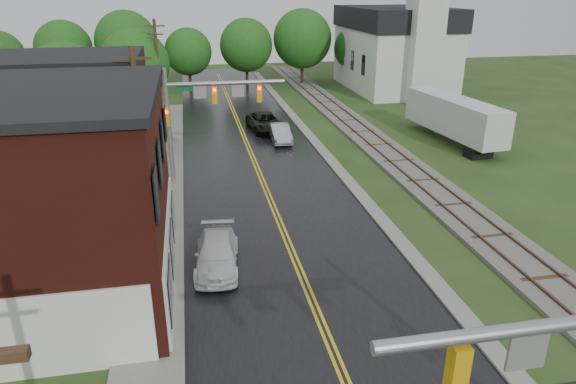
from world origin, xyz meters
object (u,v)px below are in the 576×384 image
object	(u,v)px
traffic_signal_far	(203,104)
utility_pole_c	(158,69)
suv_dark	(265,122)
tree_left_c	(67,81)
semi_trailer	(455,116)
church	(398,40)
sedan_silver	(280,133)
pickup_white	(217,254)
tree_left_e	(137,65)
utility_pole_b	(141,132)

from	to	relation	value
traffic_signal_far	utility_pole_c	size ratio (longest dim) A/B	0.82
traffic_signal_far	suv_dark	size ratio (longest dim) A/B	1.37
tree_left_c	semi_trailer	distance (m)	31.13
utility_pole_c	church	bearing A→B (deg)	19.97
tree_left_c	sedan_silver	size ratio (longest dim) A/B	1.84
church	sedan_silver	world-z (taller)	church
traffic_signal_far	suv_dark	xyz separation A→B (m)	(5.50, 11.45, -4.23)
sedan_silver	pickup_white	size ratio (longest dim) A/B	0.91
church	semi_trailer	distance (m)	22.28
tree_left_e	pickup_white	size ratio (longest dim) A/B	1.79
utility_pole_c	suv_dark	distance (m)	11.16
utility_pole_c	semi_trailer	distance (m)	26.02
pickup_white	suv_dark	bearing A→B (deg)	81.56
tree_left_e	semi_trailer	bearing A→B (deg)	-28.85
tree_left_c	tree_left_e	bearing A→B (deg)	50.19
sedan_silver	tree_left_e	bearing A→B (deg)	137.63
tree_left_c	pickup_white	size ratio (longest dim) A/B	1.68
tree_left_c	sedan_silver	xyz separation A→B (m)	(16.56, -4.96, -3.83)
utility_pole_b	utility_pole_c	world-z (taller)	same
traffic_signal_far	utility_pole_b	world-z (taller)	utility_pole_b
church	sedan_silver	size ratio (longest dim) A/B	4.81
church	semi_trailer	xyz separation A→B (m)	(-3.81, -21.63, -3.72)
church	suv_dark	size ratio (longest dim) A/B	3.73
utility_pole_c	pickup_white	bearing A→B (deg)	-83.36
suv_dark	semi_trailer	distance (m)	15.58
utility_pole_c	suv_dark	size ratio (longest dim) A/B	1.68
pickup_white	tree_left_c	bearing A→B (deg)	118.63
tree_left_e	tree_left_c	bearing A→B (deg)	-129.81
church	pickup_white	world-z (taller)	church
traffic_signal_far	sedan_silver	distance (m)	10.93
utility_pole_c	tree_left_e	size ratio (longest dim) A/B	1.10
pickup_white	utility_pole_c	bearing A→B (deg)	102.02
utility_pole_b	tree_left_c	size ratio (longest dim) A/B	1.18
sedan_silver	semi_trailer	bearing A→B (deg)	-10.74
tree_left_c	tree_left_e	xyz separation A→B (m)	(5.00, 6.00, 0.30)
traffic_signal_far	pickup_white	bearing A→B (deg)	-90.28
sedan_silver	utility_pole_b	bearing A→B (deg)	-125.19
utility_pole_c	semi_trailer	size ratio (longest dim) A/B	0.81
utility_pole_c	tree_left_e	world-z (taller)	utility_pole_c
utility_pole_b	church	bearing A→B (deg)	49.82
tree_left_e	sedan_silver	bearing A→B (deg)	-43.49
pickup_white	semi_trailer	world-z (taller)	semi_trailer
tree_left_c	tree_left_e	size ratio (longest dim) A/B	0.94
tree_left_e	church	bearing A→B (deg)	15.20
tree_left_c	suv_dark	size ratio (longest dim) A/B	1.42
sedan_silver	pickup_white	xyz separation A→B (m)	(-6.23, -19.08, -0.03)
utility_pole_c	semi_trailer	bearing A→B (deg)	-27.35
tree_left_c	semi_trailer	world-z (taller)	tree_left_c
church	pickup_white	distance (m)	44.88
pickup_white	sedan_silver	bearing A→B (deg)	77.29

